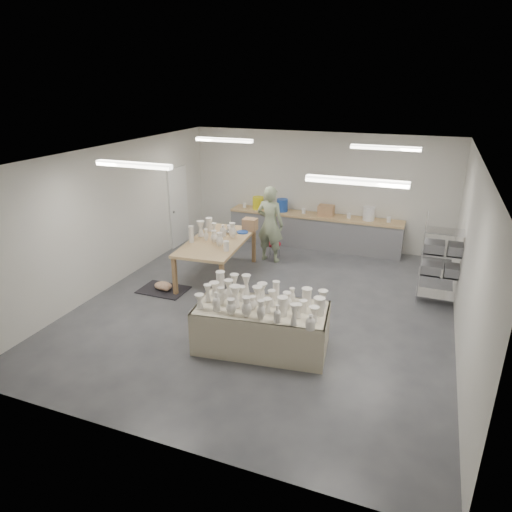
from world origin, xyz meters
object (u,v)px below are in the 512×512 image
at_px(work_table, 220,239).
at_px(red_stool, 273,245).
at_px(drying_table, 261,325).
at_px(potter, 270,224).

height_order(work_table, red_stool, work_table).
xyz_separation_m(work_table, red_stool, (0.75, 1.56, -0.57)).
xyz_separation_m(drying_table, red_stool, (-1.20, 4.11, -0.12)).
bearing_deg(potter, red_stool, -84.48).
bearing_deg(work_table, drying_table, -57.24).
xyz_separation_m(work_table, potter, (0.75, 1.29, 0.05)).
bearing_deg(red_stool, potter, -90.00).
distance_m(drying_table, work_table, 3.24).
xyz_separation_m(drying_table, potter, (-1.20, 3.84, 0.50)).
distance_m(drying_table, potter, 4.05).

